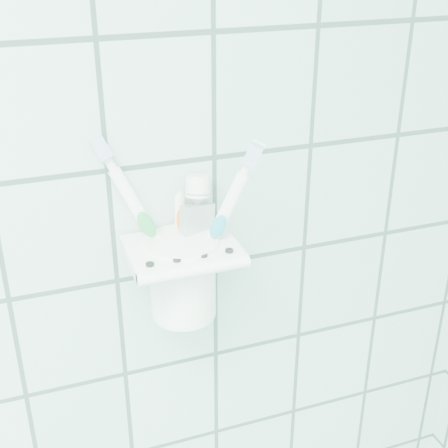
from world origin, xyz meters
name	(u,v)px	position (x,y,z in m)	size (l,w,h in m)	color
holder_bracket	(182,251)	(0.66, 1.15, 1.30)	(0.12, 0.10, 0.04)	white
cup	(183,274)	(0.66, 1.16, 1.27)	(0.08, 0.08, 0.09)	white
toothbrush_pink	(192,218)	(0.67, 1.15, 1.34)	(0.09, 0.06, 0.21)	white
toothbrush_blue	(177,230)	(0.66, 1.15, 1.33)	(0.04, 0.08, 0.19)	white
toothbrush_orange	(181,215)	(0.67, 1.17, 1.34)	(0.08, 0.05, 0.21)	white
toothpaste_tube	(194,237)	(0.68, 1.16, 1.31)	(0.05, 0.04, 0.16)	silver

